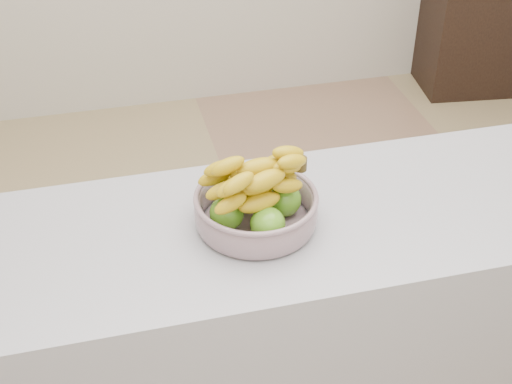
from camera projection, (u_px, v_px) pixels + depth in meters
ground at (288, 339)px, 2.70m from camera, size 4.00×4.00×0.00m
counter at (329, 332)px, 2.12m from camera, size 2.00×0.60×0.90m
cabinet at (477, 6)px, 4.14m from camera, size 0.61×0.51×1.00m
fruit_bowl at (256, 204)px, 1.77m from camera, size 0.31×0.31×0.19m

